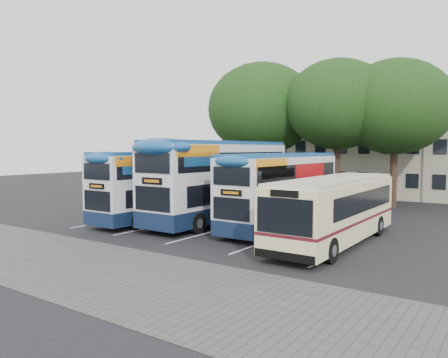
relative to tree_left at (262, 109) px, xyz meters
name	(u,v)px	position (x,y,z in m)	size (l,w,h in m)	color
ground	(241,253)	(8.92, -17.23, -7.69)	(120.00, 120.00, 0.00)	black
paving_strip	(115,273)	(6.92, -22.23, -7.68)	(40.00, 6.00, 0.01)	#595654
bay_lines	(232,226)	(5.17, -12.23, -7.68)	(14.12, 11.00, 0.01)	silver
depot_building	(399,162)	(8.92, 9.76, -4.53)	(32.40, 8.40, 6.20)	#C1B39B
tree_left	(262,109)	(0.00, 0.00, 0.00)	(9.11, 9.11, 11.57)	black
tree_mid	(338,104)	(6.61, 0.02, 0.01)	(8.05, 8.05, 11.13)	black
tree_right	(395,107)	(10.51, 1.27, -0.29)	(8.19, 8.19, 10.89)	black
bus_dd_left	(163,182)	(0.36, -12.61, -5.39)	(2.43, 10.01, 4.17)	#10203E
bus_dd_mid	(221,177)	(3.61, -11.15, -5.04)	(2.79, 11.51, 4.80)	#10203E
bus_dd_right	(282,187)	(7.68, -11.14, -5.43)	(2.38, 9.83, 4.10)	#10203E
bus_single	(335,206)	(11.45, -13.13, -5.97)	(2.58, 10.13, 3.02)	#F6EEA4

